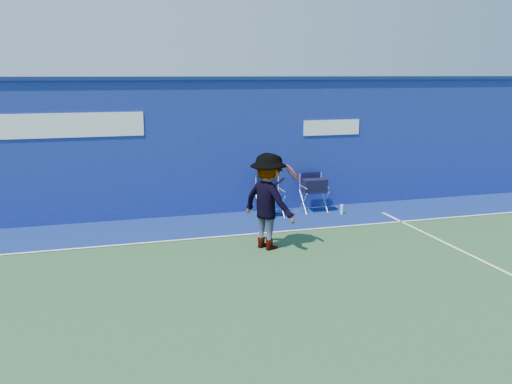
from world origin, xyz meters
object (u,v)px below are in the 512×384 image
object	(u,v)px
directors_chair_left	(270,204)
tennis_player	(269,201)
directors_chair_right	(314,196)
water_bottle	(342,209)

from	to	relation	value
directors_chair_left	tennis_player	xyz separation A→B (m)	(-0.70, -2.14, 0.60)
directors_chair_right	water_bottle	xyz separation A→B (m)	(0.52, -0.42, -0.26)
directors_chair_right	water_bottle	bearing A→B (deg)	-38.93
directors_chair_left	water_bottle	distance (m)	1.66
water_bottle	directors_chair_right	bearing A→B (deg)	141.07
directors_chair_left	water_bottle	xyz separation A→B (m)	(1.62, -0.29, -0.16)
directors_chair_right	water_bottle	world-z (taller)	directors_chair_right
directors_chair_left	tennis_player	size ratio (longest dim) A/B	0.51
water_bottle	tennis_player	distance (m)	3.07
water_bottle	tennis_player	size ratio (longest dim) A/B	0.13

